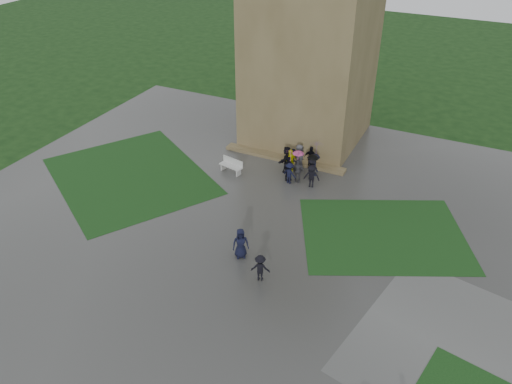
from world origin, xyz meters
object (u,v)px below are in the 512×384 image
at_px(tower, 313,17).
at_px(pedestrian_mid, 241,243).
at_px(pedestrian_near, 260,268).
at_px(bench, 232,166).

xyz_separation_m(tower, pedestrian_mid, (2.11, -15.23, -8.10)).
height_order(pedestrian_mid, pedestrian_near, pedestrian_mid).
bearing_deg(pedestrian_mid, pedestrian_near, -68.58).
xyz_separation_m(tower, bench, (-2.55, -7.54, -8.47)).
bearing_deg(bench, pedestrian_near, -42.82).
relative_size(bench, pedestrian_mid, 1.00).
bearing_deg(tower, pedestrian_near, -76.94).
bearing_deg(pedestrian_near, bench, -71.20).
distance_m(tower, bench, 11.63).
height_order(bench, pedestrian_near, pedestrian_near).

